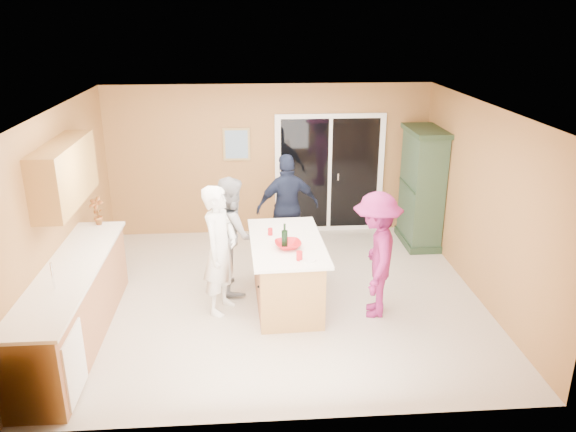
{
  "coord_description": "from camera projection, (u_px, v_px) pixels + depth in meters",
  "views": [
    {
      "loc": [
        -0.37,
        -6.9,
        3.71
      ],
      "look_at": [
        0.15,
        0.1,
        1.15
      ],
      "focal_mm": 35.0,
      "sensor_mm": 36.0,
      "label": 1
    }
  ],
  "objects": [
    {
      "name": "wall_back",
      "position": [
        269.0,
        161.0,
        9.66
      ],
      "size": [
        5.5,
        0.1,
        2.6
      ],
      "primitive_type": "cube",
      "color": "tan",
      "rests_on": "ground"
    },
    {
      "name": "green_hutch",
      "position": [
        422.0,
        189.0,
        9.26
      ],
      "size": [
        0.56,
        1.07,
        1.96
      ],
      "color": "#233924",
      "rests_on": "floor"
    },
    {
      "name": "wall_front",
      "position": [
        293.0,
        301.0,
        4.97
      ],
      "size": [
        5.5,
        0.1,
        2.6
      ],
      "primitive_type": "cube",
      "color": "tan",
      "rests_on": "ground"
    },
    {
      "name": "serving_bowl",
      "position": [
        288.0,
        245.0,
        7.06
      ],
      "size": [
        0.37,
        0.37,
        0.08
      ],
      "primitive_type": "imported",
      "rotation": [
        0.0,
        0.0,
        0.11
      ],
      "color": "red",
      "rests_on": "kitchen_island"
    },
    {
      "name": "woman_white",
      "position": [
        220.0,
        250.0,
        7.14
      ],
      "size": [
        0.62,
        0.73,
        1.71
      ],
      "primitive_type": "imported",
      "rotation": [
        0.0,
        0.0,
        1.17
      ],
      "color": "white",
      "rests_on": "floor"
    },
    {
      "name": "ceiling",
      "position": [
        276.0,
        108.0,
        6.87
      ],
      "size": [
        5.5,
        5.0,
        0.1
      ],
      "primitive_type": "cube",
      "color": "white",
      "rests_on": "wall_back"
    },
    {
      "name": "wall_left",
      "position": [
        61.0,
        213.0,
        7.13
      ],
      "size": [
        0.1,
        5.0,
        2.6
      ],
      "primitive_type": "cube",
      "color": "tan",
      "rests_on": "ground"
    },
    {
      "name": "woman_grey",
      "position": [
        232.0,
        234.0,
        7.75
      ],
      "size": [
        0.79,
        0.92,
        1.63
      ],
      "primitive_type": "imported",
      "rotation": [
        0.0,
        0.0,
        1.8
      ],
      "color": "gray",
      "rests_on": "floor"
    },
    {
      "name": "framed_picture",
      "position": [
        237.0,
        144.0,
        9.5
      ],
      "size": [
        0.46,
        0.04,
        0.56
      ],
      "color": "#A38951",
      "rests_on": "wall_back"
    },
    {
      "name": "left_cabinet_run",
      "position": [
        70.0,
        312.0,
        6.45
      ],
      "size": [
        0.65,
        3.05,
        1.24
      ],
      "color": "#A66840",
      "rests_on": "floor"
    },
    {
      "name": "woman_navy",
      "position": [
        288.0,
        208.0,
        8.72
      ],
      "size": [
        1.05,
        0.59,
        1.69
      ],
      "primitive_type": "imported",
      "rotation": [
        0.0,
        0.0,
        3.33
      ],
      "color": "#182134",
      "rests_on": "floor"
    },
    {
      "name": "floor",
      "position": [
        278.0,
        297.0,
        7.76
      ],
      "size": [
        5.5,
        5.5,
        0.0
      ],
      "primitive_type": "plane",
      "color": "beige",
      "rests_on": "ground"
    },
    {
      "name": "sliding_door",
      "position": [
        329.0,
        174.0,
        9.78
      ],
      "size": [
        1.9,
        0.07,
        2.1
      ],
      "color": "white",
      "rests_on": "floor"
    },
    {
      "name": "woman_magenta",
      "position": [
        376.0,
        255.0,
        7.08
      ],
      "size": [
        0.81,
        1.16,
        1.64
      ],
      "primitive_type": "imported",
      "rotation": [
        0.0,
        0.0,
        -1.77
      ],
      "color": "#841C5A",
      "rests_on": "floor"
    },
    {
      "name": "tulip_vase",
      "position": [
        97.0,
        211.0,
        7.69
      ],
      "size": [
        0.25,
        0.21,
        0.4
      ],
      "primitive_type": "imported",
      "rotation": [
        0.0,
        0.0,
        -0.39
      ],
      "color": "red",
      "rests_on": "left_cabinet_run"
    },
    {
      "name": "wall_right",
      "position": [
        482.0,
        203.0,
        7.51
      ],
      "size": [
        0.1,
        5.0,
        2.6
      ],
      "primitive_type": "cube",
      "color": "tan",
      "rests_on": "ground"
    },
    {
      "name": "tumbler_near",
      "position": [
        299.0,
        256.0,
        6.71
      ],
      "size": [
        0.09,
        0.09,
        0.11
      ],
      "primitive_type": "cylinder",
      "rotation": [
        0.0,
        0.0,
        0.21
      ],
      "color": "red",
      "rests_on": "kitchen_island"
    },
    {
      "name": "tumbler_far",
      "position": [
        270.0,
        232.0,
        7.47
      ],
      "size": [
        0.08,
        0.08,
        0.1
      ],
      "primitive_type": "cylinder",
      "rotation": [
        0.0,
        0.0,
        -0.23
      ],
      "color": "red",
      "rests_on": "kitchen_island"
    },
    {
      "name": "kitchen_island",
      "position": [
        287.0,
        274.0,
        7.45
      ],
      "size": [
        1.0,
        1.76,
        0.91
      ],
      "rotation": [
        0.0,
        0.0,
        0.04
      ],
      "color": "#A66840",
      "rests_on": "floor"
    },
    {
      "name": "upper_cabinets",
      "position": [
        65.0,
        174.0,
        6.75
      ],
      "size": [
        0.35,
        1.6,
        0.75
      ],
      "primitive_type": "cube",
      "color": "#A66840",
      "rests_on": "wall_left"
    },
    {
      "name": "white_plate",
      "position": [
        308.0,
        260.0,
        6.72
      ],
      "size": [
        0.22,
        0.22,
        0.01
      ],
      "primitive_type": "cylinder",
      "rotation": [
        0.0,
        0.0,
        -0.11
      ],
      "color": "white",
      "rests_on": "kitchen_island"
    },
    {
      "name": "wine_bottle",
      "position": [
        285.0,
        239.0,
        6.99
      ],
      "size": [
        0.08,
        0.08,
        0.34
      ],
      "rotation": [
        0.0,
        0.0,
        -0.33
      ],
      "color": "black",
      "rests_on": "kitchen_island"
    }
  ]
}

